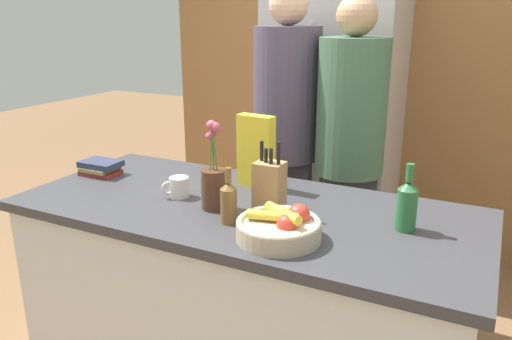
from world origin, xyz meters
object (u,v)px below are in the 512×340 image
Objects in this scene: person_in_blue at (349,147)px; bottle_vinegar at (229,201)px; book_stack at (101,168)px; refrigerator at (333,120)px; fruit_bowl at (280,226)px; flower_vase at (214,183)px; cereal_box at (256,151)px; coffee_mug at (179,187)px; person_at_sink at (286,133)px; knife_block at (269,187)px; bottle_oil at (407,204)px.

bottle_vinegar is at bearing -123.70° from person_in_blue.
refrigerator is at bearing 64.97° from book_stack.
fruit_bowl is at bearing -111.17° from person_in_blue.
cereal_box is (0.03, 0.31, 0.06)m from flower_vase.
refrigerator is 1.11× the size of person_in_blue.
coffee_mug is (-0.23, -0.27, -0.12)m from cereal_box.
person_at_sink is (-0.44, 1.08, 0.05)m from fruit_bowl.
refrigerator is at bearing 92.68° from cereal_box.
person_at_sink reaches higher than flower_vase.
cereal_box reaches higher than bottle_vinegar.
bottle_vinegar is 0.12× the size of person_at_sink.
cereal_box reaches higher than coffee_mug.
person_in_blue is at bearing 61.24° from coffee_mug.
person_in_blue is (0.47, 0.86, 0.03)m from coffee_mug.
refrigerator is 1.76m from fruit_bowl.
book_stack is at bearing -115.03° from refrigerator.
flower_vase reaches higher than knife_block.
person_in_blue is at bearing 85.88° from knife_block.
coffee_mug is at bearing -110.38° from person_at_sink.
fruit_bowl is at bearing -10.96° from bottle_vinegar.
coffee_mug is at bearing -96.24° from refrigerator.
person_in_blue is at bearing 73.17° from flower_vase.
knife_block is 0.50m from bottle_oil.
refrigerator is at bearing 95.25° from bottle_vinegar.
person_in_blue is (-0.07, 1.05, 0.02)m from fruit_bowl.
knife_block is at bearing -4.62° from book_stack.
bottle_vinegar is 0.12× the size of person_in_blue.
coffee_mug is at bearing -143.79° from person_in_blue.
bottle_oil is (0.71, 0.13, -0.01)m from flower_vase.
fruit_bowl is 0.17× the size of person_in_blue.
cereal_box is 0.64m from person_at_sink.
knife_block is (0.25, -1.52, 0.05)m from refrigerator.
knife_block is at bearing 58.81° from bottle_vinegar.
person_in_blue is (0.25, 0.60, -0.09)m from cereal_box.
coffee_mug is 0.48× the size of bottle_vinegar.
bottle_vinegar is at bearing -38.75° from flower_vase.
knife_block is (-0.13, 0.20, 0.06)m from fruit_bowl.
book_stack is at bearing 165.63° from fruit_bowl.
flower_vase is 0.21m from coffee_mug.
knife_block is at bearing 1.39° from coffee_mug.
flower_vase is at bearing -94.89° from cereal_box.
coffee_mug is 0.42× the size of bottle_oil.
person_in_blue is at bearing -18.85° from person_at_sink.
flower_vase is 0.72m from book_stack.
person_at_sink is (-0.13, 0.63, -0.06)m from cereal_box.
person_at_sink reaches higher than person_in_blue.
knife_block is 0.32m from cereal_box.
bottle_oil is at bearing -15.27° from cereal_box.
refrigerator reaches higher than person_in_blue.
coffee_mug is (-0.55, 0.19, -0.00)m from fruit_bowl.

